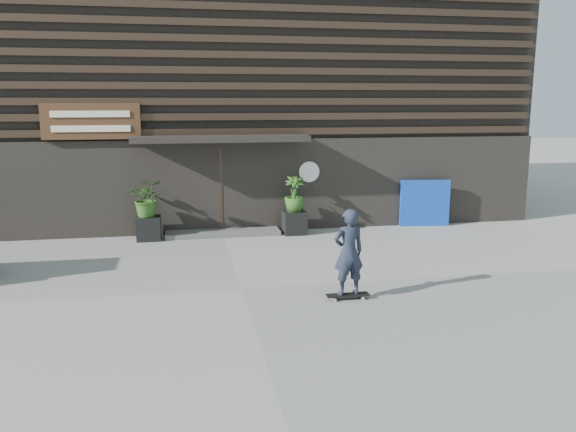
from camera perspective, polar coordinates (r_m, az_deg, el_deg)
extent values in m
plane|color=gray|center=(11.14, -4.63, -7.13)|extent=(80.00, 80.00, 0.00)
cube|color=#4F4F4C|center=(15.54, -6.40, -1.63)|extent=(3.00, 0.80, 0.12)
cube|color=black|center=(15.29, -13.49, -1.17)|extent=(0.60, 0.60, 0.60)
imported|color=#2D591E|center=(15.14, -13.62, 1.71)|extent=(0.86, 0.75, 0.96)
cube|color=black|center=(15.54, 0.63, -0.65)|extent=(0.60, 0.60, 0.60)
imported|color=#2D591E|center=(15.40, 0.64, 2.19)|extent=(0.54, 0.54, 0.96)
cube|color=#0C36A3|center=(16.90, 13.25, 1.24)|extent=(1.41, 0.29, 1.31)
cube|color=black|center=(20.55, -7.79, 12.52)|extent=(18.00, 10.00, 8.00)
cube|color=black|center=(15.66, -6.59, 2.89)|extent=(18.00, 0.12, 2.50)
cube|color=#38281E|center=(15.46, -6.70, 8.18)|extent=(17.60, 0.08, 0.18)
cube|color=#38281E|center=(15.44, -6.73, 9.64)|extent=(17.60, 0.08, 0.18)
cube|color=#38281E|center=(15.44, -6.76, 11.09)|extent=(17.60, 0.08, 0.18)
cube|color=#38281E|center=(15.44, -6.80, 12.55)|extent=(17.60, 0.08, 0.18)
cube|color=#38281E|center=(15.46, -6.83, 14.00)|extent=(17.60, 0.08, 0.18)
cube|color=#38281E|center=(15.48, -6.87, 15.45)|extent=(17.60, 0.08, 0.18)
cube|color=#38281E|center=(15.52, -6.90, 16.90)|extent=(17.60, 0.08, 0.18)
cube|color=#38281E|center=(15.56, -6.94, 18.33)|extent=(17.60, 0.08, 0.18)
cube|color=#38281E|center=(15.61, -6.98, 19.76)|extent=(17.60, 0.08, 0.18)
cube|color=black|center=(15.09, -6.58, 7.54)|extent=(4.50, 1.00, 0.15)
cube|color=black|center=(15.83, -6.62, 2.62)|extent=(2.40, 0.30, 2.30)
cube|color=#38281E|center=(15.66, -6.58, 2.52)|extent=(0.06, 0.10, 2.30)
cube|color=#472B19|center=(15.48, -18.74, 8.79)|extent=(2.40, 0.10, 0.90)
cube|color=beige|center=(15.41, -18.82, 9.45)|extent=(1.90, 0.02, 0.16)
cube|color=beige|center=(15.42, -18.74, 8.11)|extent=(1.90, 0.02, 0.16)
cylinder|color=white|center=(15.88, 2.10, 4.35)|extent=(0.56, 0.03, 0.56)
cube|color=black|center=(10.58, 5.87, -7.68)|extent=(0.78, 0.20, 0.02)
cylinder|color=#A2A29D|center=(10.44, 4.64, -8.25)|extent=(0.06, 0.03, 0.06)
cylinder|color=#AAAAA5|center=(10.62, 4.35, -7.90)|extent=(0.06, 0.03, 0.06)
cylinder|color=#A2A29E|center=(10.58, 7.38, -8.04)|extent=(0.06, 0.03, 0.06)
cylinder|color=beige|center=(10.76, 7.06, -7.70)|extent=(0.06, 0.03, 0.06)
imported|color=#1A2130|center=(10.35, 5.96, -3.54)|extent=(0.62, 0.45, 1.56)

